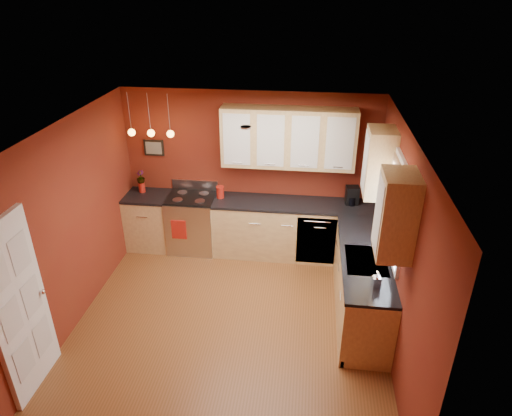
# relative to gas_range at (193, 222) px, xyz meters

# --- Properties ---
(floor) EXTENTS (4.20, 4.20, 0.00)m
(floor) POSITION_rel_gas_range_xyz_m (0.92, -1.80, -0.48)
(floor) COLOR brown
(floor) RESTS_ON ground
(ceiling) EXTENTS (4.00, 4.20, 0.02)m
(ceiling) POSITION_rel_gas_range_xyz_m (0.92, -1.80, 2.12)
(ceiling) COLOR white
(ceiling) RESTS_ON wall_back
(wall_back) EXTENTS (4.00, 0.02, 2.60)m
(wall_back) POSITION_rel_gas_range_xyz_m (0.92, 0.30, 0.82)
(wall_back) COLOR maroon
(wall_back) RESTS_ON floor
(wall_front) EXTENTS (4.00, 0.02, 2.60)m
(wall_front) POSITION_rel_gas_range_xyz_m (0.92, -3.90, 0.82)
(wall_front) COLOR maroon
(wall_front) RESTS_ON floor
(wall_left) EXTENTS (0.02, 4.20, 2.60)m
(wall_left) POSITION_rel_gas_range_xyz_m (-1.08, -1.80, 0.82)
(wall_left) COLOR maroon
(wall_left) RESTS_ON floor
(wall_right) EXTENTS (0.02, 4.20, 2.60)m
(wall_right) POSITION_rel_gas_range_xyz_m (2.92, -1.80, 0.82)
(wall_right) COLOR maroon
(wall_right) RESTS_ON floor
(base_cabinets_back_left) EXTENTS (0.70, 0.60, 0.90)m
(base_cabinets_back_left) POSITION_rel_gas_range_xyz_m (-0.73, -0.00, -0.03)
(base_cabinets_back_left) COLOR #DDBA76
(base_cabinets_back_left) RESTS_ON floor
(base_cabinets_back_right) EXTENTS (2.54, 0.60, 0.90)m
(base_cabinets_back_right) POSITION_rel_gas_range_xyz_m (1.65, -0.00, -0.03)
(base_cabinets_back_right) COLOR #DDBA76
(base_cabinets_back_right) RESTS_ON floor
(base_cabinets_right) EXTENTS (0.60, 2.10, 0.90)m
(base_cabinets_right) POSITION_rel_gas_range_xyz_m (2.62, -1.35, -0.03)
(base_cabinets_right) COLOR #DDBA76
(base_cabinets_right) RESTS_ON floor
(counter_back_left) EXTENTS (0.70, 0.62, 0.04)m
(counter_back_left) POSITION_rel_gas_range_xyz_m (-0.73, -0.00, 0.44)
(counter_back_left) COLOR black
(counter_back_left) RESTS_ON base_cabinets_back_left
(counter_back_right) EXTENTS (2.54, 0.62, 0.04)m
(counter_back_right) POSITION_rel_gas_range_xyz_m (1.65, -0.00, 0.44)
(counter_back_right) COLOR black
(counter_back_right) RESTS_ON base_cabinets_back_right
(counter_right) EXTENTS (0.62, 2.10, 0.04)m
(counter_right) POSITION_rel_gas_range_xyz_m (2.62, -1.35, 0.44)
(counter_right) COLOR black
(counter_right) RESTS_ON base_cabinets_right
(gas_range) EXTENTS (0.76, 0.64, 1.11)m
(gas_range) POSITION_rel_gas_range_xyz_m (0.00, 0.00, 0.00)
(gas_range) COLOR silver
(gas_range) RESTS_ON floor
(dishwasher_front) EXTENTS (0.60, 0.02, 0.80)m
(dishwasher_front) POSITION_rel_gas_range_xyz_m (2.02, -0.29, -0.03)
(dishwasher_front) COLOR silver
(dishwasher_front) RESTS_ON base_cabinets_back_right
(sink) EXTENTS (0.50, 0.70, 0.33)m
(sink) POSITION_rel_gas_range_xyz_m (2.62, -1.50, 0.43)
(sink) COLOR gray
(sink) RESTS_ON counter_right
(window) EXTENTS (0.06, 1.02, 1.22)m
(window) POSITION_rel_gas_range_xyz_m (2.89, -1.50, 1.21)
(window) COLOR white
(window) RESTS_ON wall_right
(door_left_wall) EXTENTS (0.12, 0.82, 2.05)m
(door_left_wall) POSITION_rel_gas_range_xyz_m (-1.05, -3.00, 0.54)
(door_left_wall) COLOR white
(door_left_wall) RESTS_ON floor
(upper_cabinets_back) EXTENTS (2.00, 0.35, 0.90)m
(upper_cabinets_back) POSITION_rel_gas_range_xyz_m (1.52, 0.12, 1.47)
(upper_cabinets_back) COLOR #DDBA76
(upper_cabinets_back) RESTS_ON wall_back
(upper_cabinets_right) EXTENTS (0.35, 1.95, 0.90)m
(upper_cabinets_right) POSITION_rel_gas_range_xyz_m (2.75, -1.48, 1.47)
(upper_cabinets_right) COLOR #DDBA76
(upper_cabinets_right) RESTS_ON wall_right
(wall_picture) EXTENTS (0.32, 0.03, 0.26)m
(wall_picture) POSITION_rel_gas_range_xyz_m (-0.63, 0.28, 1.17)
(wall_picture) COLOR black
(wall_picture) RESTS_ON wall_back
(pendant_lights) EXTENTS (0.71, 0.11, 0.66)m
(pendant_lights) POSITION_rel_gas_range_xyz_m (-0.53, -0.05, 1.53)
(pendant_lights) COLOR gray
(pendant_lights) RESTS_ON ceiling
(red_canister) EXTENTS (0.13, 0.13, 0.19)m
(red_canister) POSITION_rel_gas_range_xyz_m (0.47, 0.05, 0.56)
(red_canister) COLOR #AB1C12
(red_canister) RESTS_ON counter_back_right
(red_vase) EXTENTS (0.10, 0.10, 0.17)m
(red_vase) POSITION_rel_gas_range_xyz_m (-0.84, 0.11, 0.54)
(red_vase) COLOR #AB1C12
(red_vase) RESTS_ON counter_back_left
(flowers) EXTENTS (0.16, 0.16, 0.23)m
(flowers) POSITION_rel_gas_range_xyz_m (-0.84, 0.11, 0.72)
(flowers) COLOR #AB1C12
(flowers) RESTS_ON red_vase
(coffee_maker) EXTENTS (0.21, 0.21, 0.29)m
(coffee_maker) POSITION_rel_gas_range_xyz_m (2.53, 0.08, 0.59)
(coffee_maker) COLOR black
(coffee_maker) RESTS_ON counter_back_right
(soap_pump) EXTENTS (0.11, 0.11, 0.21)m
(soap_pump) POSITION_rel_gas_range_xyz_m (2.67, -2.05, 0.56)
(soap_pump) COLOR silver
(soap_pump) RESTS_ON counter_right
(dish_towel) EXTENTS (0.24, 0.02, 0.33)m
(dish_towel) POSITION_rel_gas_range_xyz_m (-0.14, -0.33, 0.04)
(dish_towel) COLOR #AB1C12
(dish_towel) RESTS_ON gas_range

